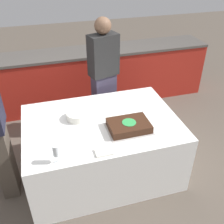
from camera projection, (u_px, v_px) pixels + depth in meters
ground_plane at (103, 169)px, 3.26m from camera, size 14.00×14.00×0.00m
back_counter at (77, 78)px, 4.34m from camera, size 4.40×0.58×0.92m
dining_table at (102, 147)px, 3.06m from camera, size 1.68×1.18×0.73m
cake at (129, 126)px, 2.72m from camera, size 0.46×0.34×0.09m
plate_stack at (77, 116)px, 2.88m from camera, size 0.24×0.24×0.08m
wine_glass at (56, 151)px, 2.26m from camera, size 0.06×0.06×0.19m
side_plate_near_cake at (112, 115)px, 2.96m from camera, size 0.19×0.19×0.00m
utensil_pile at (104, 152)px, 2.43m from camera, size 0.16×0.12×0.02m
person_cutting_cake at (104, 77)px, 3.49m from camera, size 0.41×0.30×1.63m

